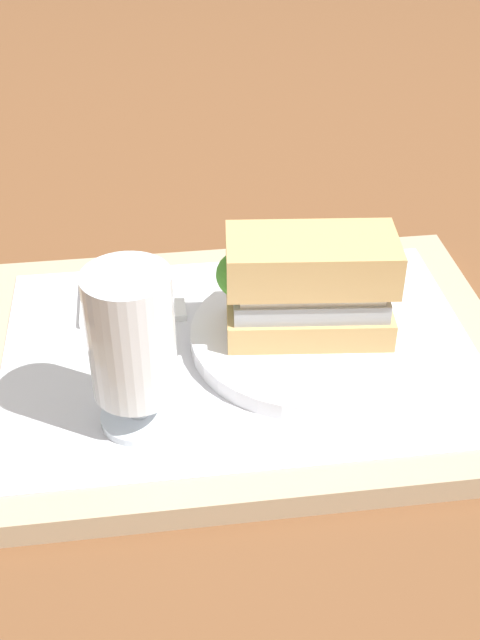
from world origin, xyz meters
TOP-DOWN VIEW (x-y plane):
  - ground_plane at (0.00, 0.00)m, footprint 3.00×3.00m
  - tray at (0.00, 0.00)m, footprint 0.44×0.32m
  - placemat at (0.00, 0.00)m, footprint 0.38×0.27m
  - plate at (-0.06, -0.00)m, footprint 0.19×0.19m
  - sandwich at (-0.05, -0.00)m, footprint 0.14×0.08m
  - beer_glass at (0.08, 0.07)m, footprint 0.06×0.06m
  - napkin_folded at (0.08, -0.08)m, footprint 0.09×0.07m

SIDE VIEW (x-z plane):
  - ground_plane at x=0.00m, z-range 0.00..0.00m
  - tray at x=0.00m, z-range 0.00..0.02m
  - placemat at x=0.00m, z-range 0.02..0.02m
  - napkin_folded at x=0.08m, z-range 0.02..0.03m
  - plate at x=-0.06m, z-range 0.02..0.04m
  - sandwich at x=-0.05m, z-range 0.04..0.12m
  - beer_glass at x=0.08m, z-range 0.03..0.15m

